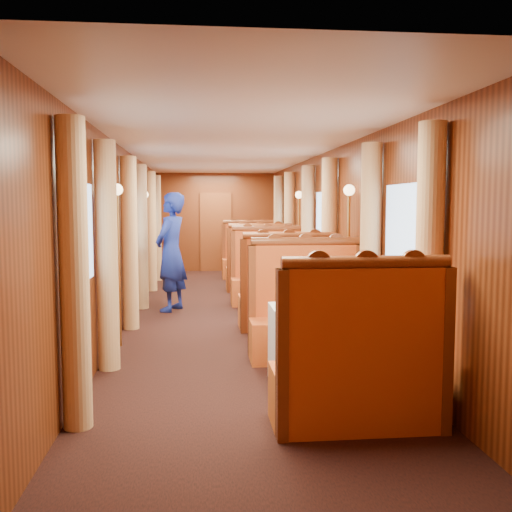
{
  "coord_description": "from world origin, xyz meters",
  "views": [
    {
      "loc": [
        -0.45,
        -8.63,
        1.71
      ],
      "look_at": [
        0.28,
        -1.45,
        1.05
      ],
      "focal_mm": 40.0,
      "sensor_mm": 36.0,
      "label": 1
    }
  ],
  "objects": [
    {
      "name": "curtain_right_far_a",
      "position": [
        1.38,
        2.72,
        1.18
      ],
      "size": [
        0.22,
        0.22,
        2.35
      ],
      "primitive_type": "cylinder",
      "color": "tan",
      "rests_on": "floor"
    },
    {
      "name": "fruit_plate",
      "position": [
        1.04,
        -3.58,
        0.77
      ],
      "size": [
        0.2,
        0.2,
        0.05
      ],
      "rotation": [
        0.0,
        0.0,
        -0.38
      ],
      "color": "white",
      "rests_on": "table_near"
    },
    {
      "name": "window_right_mid",
      "position": [
        1.49,
        0.0,
        1.45
      ],
      "size": [
        0.01,
        1.2,
        0.9
      ],
      "primitive_type": null,
      "rotation": [
        1.57,
        0.0,
        -1.57
      ],
      "color": "#8CADD8",
      "rests_on": "wall_right"
    },
    {
      "name": "window_left_mid",
      "position": [
        -1.49,
        0.0,
        1.45
      ],
      "size": [
        0.01,
        1.2,
        0.9
      ],
      "primitive_type": null,
      "rotation": [
        1.57,
        0.0,
        1.57
      ],
      "color": "#8CADD8",
      "rests_on": "wall_left"
    },
    {
      "name": "teapot_back",
      "position": [
        0.63,
        -3.41,
        0.81
      ],
      "size": [
        0.16,
        0.13,
        0.12
      ],
      "primitive_type": null,
      "rotation": [
        0.0,
        0.0,
        0.13
      ],
      "color": "silver",
      "rests_on": "tea_tray"
    },
    {
      "name": "window_right_near",
      "position": [
        1.49,
        -3.5,
        1.45
      ],
      "size": [
        0.01,
        1.2,
        0.9
      ],
      "primitive_type": null,
      "rotation": [
        1.57,
        0.0,
        -1.57
      ],
      "color": "#8CADD8",
      "rests_on": "wall_right"
    },
    {
      "name": "wall_near",
      "position": [
        0.0,
        -6.0,
        1.25
      ],
      "size": [
        3.0,
        0.01,
        2.5
      ],
      "primitive_type": null,
      "rotation": [
        -1.57,
        0.0,
        0.0
      ],
      "color": "brown",
      "rests_on": "floor"
    },
    {
      "name": "wall_left",
      "position": [
        -1.5,
        0.0,
        1.25
      ],
      "size": [
        0.01,
        12.0,
        2.5
      ],
      "primitive_type": null,
      "rotation": [
        1.57,
        0.0,
        1.57
      ],
      "color": "brown",
      "rests_on": "floor"
    },
    {
      "name": "cup_inboard",
      "position": [
        0.36,
        -3.39,
        0.86
      ],
      "size": [
        0.08,
        0.08,
        0.26
      ],
      "rotation": [
        0.0,
        0.0,
        0.38
      ],
      "color": "white",
      "rests_on": "table_near"
    },
    {
      "name": "window_right_far",
      "position": [
        1.49,
        3.5,
        1.45
      ],
      "size": [
        0.01,
        1.2,
        0.9
      ],
      "primitive_type": null,
      "rotation": [
        1.57,
        0.0,
        -1.57
      ],
      "color": "#8CADD8",
      "rests_on": "wall_right"
    },
    {
      "name": "banquette_mid_aft",
      "position": [
        0.75,
        1.01,
        0.42
      ],
      "size": [
        1.3,
        0.55,
        1.34
      ],
      "color": "#AA2812",
      "rests_on": "floor"
    },
    {
      "name": "curtain_right_far_b",
      "position": [
        1.38,
        4.28,
        1.18
      ],
      "size": [
        0.22,
        0.22,
        2.35
      ],
      "primitive_type": "cylinder",
      "color": "tan",
      "rests_on": "floor"
    },
    {
      "name": "curtain_right_mid_b",
      "position": [
        1.38,
        0.78,
        1.18
      ],
      "size": [
        0.22,
        0.22,
        2.35
      ],
      "primitive_type": "cylinder",
      "color": "tan",
      "rests_on": "floor"
    },
    {
      "name": "table_near",
      "position": [
        0.75,
        -3.5,
        0.38
      ],
      "size": [
        1.05,
        0.72,
        0.75
      ],
      "primitive_type": "cube",
      "color": "white",
      "rests_on": "floor"
    },
    {
      "name": "wall_far",
      "position": [
        0.0,
        6.0,
        1.25
      ],
      "size": [
        3.0,
        0.01,
        2.5
      ],
      "primitive_type": null,
      "rotation": [
        1.57,
        0.0,
        0.0
      ],
      "color": "brown",
      "rests_on": "floor"
    },
    {
      "name": "wall_right",
      "position": [
        1.5,
        0.0,
        1.25
      ],
      "size": [
        0.01,
        12.0,
        2.5
      ],
      "primitive_type": null,
      "rotation": [
        1.57,
        0.0,
        -1.57
      ],
      "color": "brown",
      "rests_on": "floor"
    },
    {
      "name": "sconce_left_fore",
      "position": [
        -1.4,
        -1.75,
        1.38
      ],
      "size": [
        0.14,
        0.14,
        1.95
      ],
      "color": "#BF8C3F",
      "rests_on": "floor"
    },
    {
      "name": "curtain_right_near_b",
      "position": [
        1.38,
        -2.72,
        1.18
      ],
      "size": [
        0.22,
        0.22,
        2.35
      ],
      "primitive_type": "cylinder",
      "color": "tan",
      "rests_on": "floor"
    },
    {
      "name": "curtain_left_far_b",
      "position": [
        -1.38,
        4.28,
        1.18
      ],
      "size": [
        0.22,
        0.22,
        2.35
      ],
      "primitive_type": "cylinder",
      "color": "tan",
      "rests_on": "floor"
    },
    {
      "name": "teapot_right",
      "position": [
        0.76,
        -3.66,
        0.82
      ],
      "size": [
        0.18,
        0.15,
        0.13
      ],
      "primitive_type": null,
      "rotation": [
        0.0,
        0.0,
        -0.21
      ],
      "color": "silver",
      "rests_on": "tea_tray"
    },
    {
      "name": "table_far",
      "position": [
        0.75,
        3.5,
        0.38
      ],
      "size": [
        1.05,
        0.72,
        0.75
      ],
      "primitive_type": "cube",
      "color": "white",
      "rests_on": "floor"
    },
    {
      "name": "tea_tray",
      "position": [
        0.69,
        -3.56,
        0.76
      ],
      "size": [
        0.4,
        0.34,
        0.01
      ],
      "primitive_type": "cube",
      "rotation": [
        0.0,
        0.0,
        0.27
      ],
      "color": "silver",
      "rests_on": "table_near"
    },
    {
      "name": "rose_vase_mid",
      "position": [
        0.77,
        -0.02,
        0.93
      ],
      "size": [
        0.06,
        0.06,
        0.36
      ],
      "rotation": [
        0.0,
        0.0,
        0.01
      ],
      "color": "silver",
      "rests_on": "table_mid"
    },
    {
      "name": "curtain_right_mid_a",
      "position": [
        1.38,
        -0.78,
        1.18
      ],
      "size": [
        0.22,
        0.22,
        2.35
      ],
      "primitive_type": "cylinder",
      "color": "tan",
      "rests_on": "floor"
    },
    {
      "name": "curtain_left_mid_b",
      "position": [
        -1.38,
        0.78,
        1.18
      ],
      "size": [
        0.22,
        0.22,
        2.35
      ],
      "primitive_type": "cylinder",
      "color": "tan",
      "rests_on": "floor"
    },
    {
      "name": "cup_outboard",
      "position": [
        0.47,
        -3.26,
        0.86
      ],
      "size": [
        0.08,
        0.08,
        0.26
      ],
      "rotation": [
        0.0,
        0.0,
        0.38
      ],
      "color": "white",
      "rests_on": "table_near"
    },
    {
      "name": "banquette_far_fwd",
      "position": [
        0.75,
        2.49,
        0.42
      ],
      "size": [
        1.3,
        0.55,
        1.34
      ],
      "color": "#AA2812",
      "rests_on": "floor"
    },
    {
      "name": "banquette_near_aft",
      "position": [
        0.75,
        -2.49,
        0.42
      ],
      "size": [
        1.3,
        0.55,
        1.34
      ],
      "color": "#AA2812",
      "rests_on": "floor"
    },
    {
      "name": "curtain_left_mid_a",
      "position": [
        -1.38,
        -0.78,
        1.18
      ],
      "size": [
        0.22,
        0.22,
        2.35
      ],
      "primitive_type": "cylinder",
      "color": "tan",
      "rests_on": "floor"
    },
    {
      "name": "sconce_right_fore",
      "position": [
        1.4,
        -1.75,
        1.38
      ],
      "size": [
        0.14,
        0.14,
        1.95
      ],
      "color": "#BF8C3F",
      "rests_on": "floor"
    },
    {
      "name": "banquette_near_fwd",
      "position": [
        0.75,
        -4.51,
        0.42
      ],
      "size": [
        1.3,
        0.55,
        1.34
      ],
      "color": "#AA2812",
      "rests_on": "floor"
    },
    {
      "name": "teapot_left",
      "position": [
        0.57,
        -3.63,
        0.81
      ],
      "size": [
        0.18,
        0.16,
        0.12
      ],
      "primitive_type": null,
      "rotation": [
        0.0,
        0.0,
        -0.37
      ],
      "color": "silver",
      "rests_on": "tea_tray"
    },
    {
      "name": "sconce_left_aft",
      "position": [
        -1.4,
        1.75,
        1.38
      ],
      "size": [
        0.14,
        0.14,
        1.95
      ],
      "color": "#BF8C3F",
      "rests_on": "floor"
    },
    {
      "name": "banquette_far_aft",
      "position": [
        0.75,
        4.51,
        0.42
      ],
      "size": [
        1.3,
        0.55,
        1.34
      ],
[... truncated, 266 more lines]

